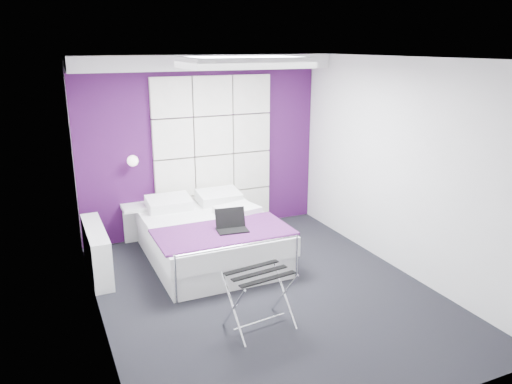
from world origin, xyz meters
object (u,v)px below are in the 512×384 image
nightstand (139,207)px  laptop (231,225)px  radiator (97,251)px  luggage_rack (260,300)px  wall_lamp (132,160)px  bed (210,238)px

nightstand → laptop: size_ratio=1.24×
radiator → luggage_rack: bearing=-56.0°
wall_lamp → luggage_rack: (0.67, -2.71, -0.92)m
bed → luggage_rack: (-0.11, -1.80, 0.01)m
wall_lamp → luggage_rack: bearing=-76.0°
laptop → wall_lamp: bearing=129.0°
bed → nightstand: (-0.75, 0.87, 0.26)m
bed → luggage_rack: size_ratio=3.23×
wall_lamp → nightstand: (0.04, -0.04, -0.66)m
radiator → bed: 1.43m
radiator → nightstand: size_ratio=2.63×
laptop → bed: bearing=108.7°
luggage_rack → laptop: (0.21, 1.32, 0.32)m
wall_lamp → laptop: (0.89, -1.39, -0.60)m
wall_lamp → nightstand: bearing=-48.7°
luggage_rack → laptop: bearing=73.6°
bed → luggage_rack: bed is taller
radiator → bed: bearing=-6.0°
wall_lamp → bed: bearing=-49.3°
radiator → bed: (1.42, -0.15, -0.01)m
bed → nightstand: bearing=130.7°
radiator → luggage_rack: 2.35m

